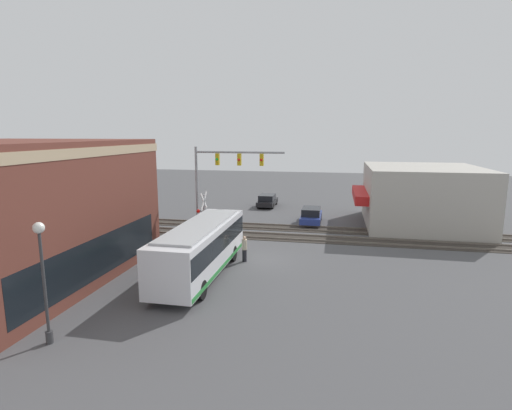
{
  "coord_description": "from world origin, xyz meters",
  "views": [
    {
      "loc": [
        -24.65,
        -4.75,
        8.22
      ],
      "look_at": [
        5.47,
        1.35,
        2.64
      ],
      "focal_mm": 28.0,
      "sensor_mm": 36.0,
      "label": 1
    }
  ],
  "objects_px": {
    "crossing_signal": "(204,211)",
    "pedestrian_at_crossing": "(215,229)",
    "pedestrian_near_bus": "(244,249)",
    "city_bus": "(201,247)",
    "streetlamp": "(43,273)",
    "parked_car_black": "(267,201)",
    "parked_car_blue": "(311,216)"
  },
  "relations": [
    {
      "from": "crossing_signal",
      "to": "pedestrian_near_bus",
      "type": "distance_m",
      "value": 6.26
    },
    {
      "from": "pedestrian_near_bus",
      "to": "streetlamp",
      "type": "bearing_deg",
      "value": 155.27
    },
    {
      "from": "crossing_signal",
      "to": "streetlamp",
      "type": "distance_m",
      "value": 15.91
    },
    {
      "from": "streetlamp",
      "to": "pedestrian_near_bus",
      "type": "xyz_separation_m",
      "value": [
        11.45,
        -5.27,
        -2.07
      ]
    },
    {
      "from": "crossing_signal",
      "to": "pedestrian_near_bus",
      "type": "relative_size",
      "value": 2.25
    },
    {
      "from": "crossing_signal",
      "to": "pedestrian_near_bus",
      "type": "xyz_separation_m",
      "value": [
        -4.42,
        -4.19,
        -1.43
      ]
    },
    {
      "from": "pedestrian_at_crossing",
      "to": "parked_car_blue",
      "type": "bearing_deg",
      "value": -42.28
    },
    {
      "from": "city_bus",
      "to": "pedestrian_near_bus",
      "type": "distance_m",
      "value": 3.6
    },
    {
      "from": "city_bus",
      "to": "crossing_signal",
      "type": "distance_m",
      "value": 7.73
    },
    {
      "from": "pedestrian_near_bus",
      "to": "parked_car_black",
      "type": "bearing_deg",
      "value": 5.55
    },
    {
      "from": "city_bus",
      "to": "streetlamp",
      "type": "relative_size",
      "value": 2.08
    },
    {
      "from": "pedestrian_at_crossing",
      "to": "crossing_signal",
      "type": "bearing_deg",
      "value": 99.61
    },
    {
      "from": "crossing_signal",
      "to": "pedestrian_at_crossing",
      "type": "bearing_deg",
      "value": -80.39
    },
    {
      "from": "parked_car_blue",
      "to": "parked_car_black",
      "type": "relative_size",
      "value": 1.03
    },
    {
      "from": "parked_car_blue",
      "to": "parked_car_black",
      "type": "bearing_deg",
      "value": 35.87
    },
    {
      "from": "parked_car_black",
      "to": "streetlamp",
      "type": "bearing_deg",
      "value": 173.8
    },
    {
      "from": "streetlamp",
      "to": "parked_car_black",
      "type": "distance_m",
      "value": 31.28
    },
    {
      "from": "pedestrian_at_crossing",
      "to": "parked_car_black",
      "type": "bearing_deg",
      "value": -5.54
    },
    {
      "from": "streetlamp",
      "to": "parked_car_blue",
      "type": "bearing_deg",
      "value": -20.43
    },
    {
      "from": "city_bus",
      "to": "streetlamp",
      "type": "xyz_separation_m",
      "value": [
        -8.51,
        3.37,
        1.24
      ]
    },
    {
      "from": "crossing_signal",
      "to": "streetlamp",
      "type": "relative_size",
      "value": 0.77
    },
    {
      "from": "city_bus",
      "to": "parked_car_black",
      "type": "distance_m",
      "value": 22.53
    },
    {
      "from": "streetlamp",
      "to": "pedestrian_at_crossing",
      "type": "xyz_separation_m",
      "value": [
        16.0,
        -1.91,
        -2.04
      ]
    },
    {
      "from": "city_bus",
      "to": "parked_car_black",
      "type": "relative_size",
      "value": 2.33
    },
    {
      "from": "pedestrian_at_crossing",
      "to": "city_bus",
      "type": "bearing_deg",
      "value": -169.0
    },
    {
      "from": "parked_car_blue",
      "to": "pedestrian_at_crossing",
      "type": "bearing_deg",
      "value": 137.72
    },
    {
      "from": "streetlamp",
      "to": "city_bus",
      "type": "bearing_deg",
      "value": -21.61
    },
    {
      "from": "city_bus",
      "to": "pedestrian_at_crossing",
      "type": "height_order",
      "value": "city_bus"
    },
    {
      "from": "parked_car_black",
      "to": "pedestrian_at_crossing",
      "type": "bearing_deg",
      "value": 174.46
    },
    {
      "from": "parked_car_black",
      "to": "pedestrian_at_crossing",
      "type": "xyz_separation_m",
      "value": [
        -15.01,
        1.46,
        0.25
      ]
    },
    {
      "from": "city_bus",
      "to": "parked_car_blue",
      "type": "relative_size",
      "value": 2.26
    },
    {
      "from": "pedestrian_near_bus",
      "to": "city_bus",
      "type": "bearing_deg",
      "value": 147.11
    }
  ]
}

